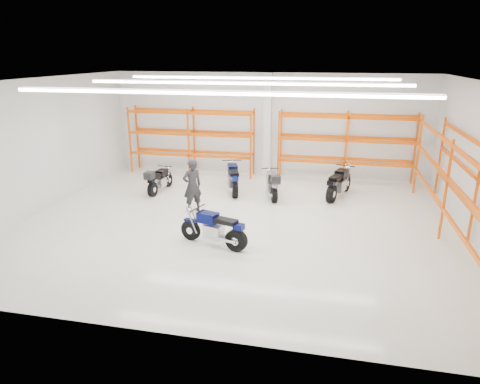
% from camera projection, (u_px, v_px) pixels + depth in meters
% --- Properties ---
extents(ground, '(14.00, 14.00, 0.00)m').
position_uv_depth(ground, '(239.00, 222.00, 13.96)').
color(ground, silver).
rests_on(ground, ground).
extents(room_shell, '(14.02, 12.02, 4.51)m').
position_uv_depth(room_shell, '(240.00, 122.00, 12.97)').
color(room_shell, white).
rests_on(room_shell, ground).
extents(motorcycle_main, '(2.12, 0.95, 1.07)m').
position_uv_depth(motorcycle_main, '(216.00, 230.00, 12.10)').
color(motorcycle_main, black).
rests_on(motorcycle_main, ground).
extents(motorcycle_back_a, '(0.64, 2.01, 1.03)m').
position_uv_depth(motorcycle_back_a, '(158.00, 181.00, 16.81)').
color(motorcycle_back_a, black).
rests_on(motorcycle_back_a, ground).
extents(motorcycle_back_b, '(1.01, 2.29, 1.16)m').
position_uv_depth(motorcycle_back_b, '(233.00, 179.00, 16.89)').
color(motorcycle_back_b, black).
rests_on(motorcycle_back_b, ground).
extents(motorcycle_back_c, '(0.93, 2.10, 1.09)m').
position_uv_depth(motorcycle_back_c, '(272.00, 185.00, 16.19)').
color(motorcycle_back_c, black).
rests_on(motorcycle_back_c, ground).
extents(motorcycle_back_d, '(1.08, 2.23, 1.14)m').
position_uv_depth(motorcycle_back_d, '(338.00, 184.00, 16.23)').
color(motorcycle_back_d, black).
rests_on(motorcycle_back_d, ground).
extents(standing_man, '(0.81, 0.79, 1.88)m').
position_uv_depth(standing_man, '(192.00, 186.00, 14.63)').
color(standing_man, black).
rests_on(standing_man, ground).
extents(structural_column, '(0.32, 0.32, 4.50)m').
position_uv_depth(structural_column, '(267.00, 126.00, 18.68)').
color(structural_column, white).
rests_on(structural_column, ground).
extents(pallet_racking_back_left, '(5.67, 0.87, 3.00)m').
position_uv_depth(pallet_racking_back_left, '(191.00, 135.00, 19.18)').
color(pallet_racking_back_left, '#E95100').
rests_on(pallet_racking_back_left, ground).
extents(pallet_racking_back_right, '(5.67, 0.87, 3.00)m').
position_uv_depth(pallet_racking_back_right, '(347.00, 141.00, 17.83)').
color(pallet_racking_back_right, '#E95100').
rests_on(pallet_racking_back_right, ground).
extents(pallet_racking_side, '(0.87, 9.07, 3.00)m').
position_uv_depth(pallet_racking_side, '(463.00, 181.00, 12.11)').
color(pallet_racking_side, '#E95100').
rests_on(pallet_racking_side, ground).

